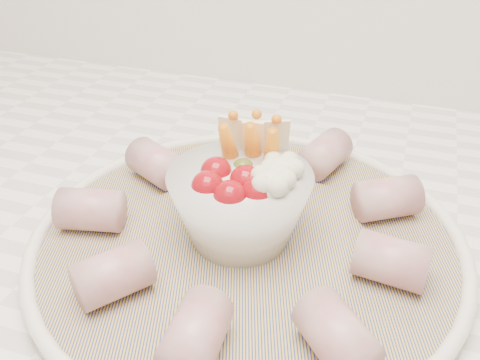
% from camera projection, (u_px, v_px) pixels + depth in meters
% --- Properties ---
extents(serving_platter, '(0.47, 0.47, 0.02)m').
position_uv_depth(serving_platter, '(247.00, 240.00, 0.47)').
color(serving_platter, navy).
rests_on(serving_platter, kitchen_counter).
extents(veggie_bowl, '(0.12, 0.12, 0.10)m').
position_uv_depth(veggie_bowl, '(242.00, 200.00, 0.44)').
color(veggie_bowl, white).
rests_on(veggie_bowl, serving_platter).
extents(cured_meat_rolls, '(0.31, 0.32, 0.04)m').
position_uv_depth(cured_meat_rolls, '(248.00, 219.00, 0.45)').
color(cured_meat_rolls, '#A54B59').
rests_on(cured_meat_rolls, serving_platter).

